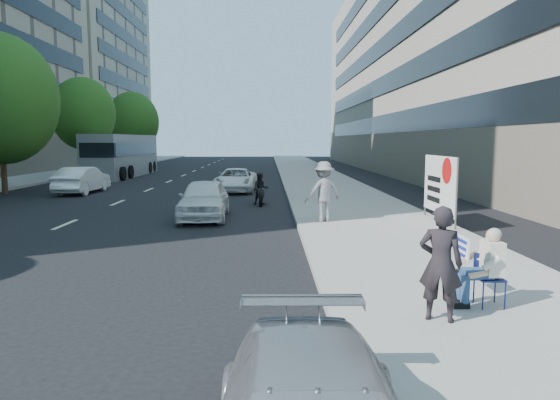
{
  "coord_description": "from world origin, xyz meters",
  "views": [
    {
      "loc": [
        0.45,
        -9.0,
        2.87
      ],
      "look_at": [
        0.73,
        2.73,
        1.46
      ],
      "focal_mm": 32.0,
      "sensor_mm": 36.0,
      "label": 1
    }
  ],
  "objects_px": {
    "jogger": "(323,191)",
    "bus": "(123,156)",
    "protest_banner": "(440,184)",
    "white_sedan_mid": "(82,180)",
    "white_sedan_near": "(204,199)",
    "motorcycle": "(261,190)",
    "pedestrian_woman": "(441,264)",
    "seated_protester": "(483,263)",
    "white_sedan_far": "(236,180)"
  },
  "relations": [
    {
      "from": "pedestrian_woman",
      "to": "motorcycle",
      "type": "height_order",
      "value": "pedestrian_woman"
    },
    {
      "from": "seated_protester",
      "to": "white_sedan_near",
      "type": "height_order",
      "value": "seated_protester"
    },
    {
      "from": "jogger",
      "to": "white_sedan_mid",
      "type": "xyz_separation_m",
      "value": [
        -11.96,
        10.73,
        -0.44
      ]
    },
    {
      "from": "protest_banner",
      "to": "motorcycle",
      "type": "bearing_deg",
      "value": 136.54
    },
    {
      "from": "white_sedan_far",
      "to": "bus",
      "type": "height_order",
      "value": "bus"
    },
    {
      "from": "white_sedan_far",
      "to": "bus",
      "type": "xyz_separation_m",
      "value": [
        -9.82,
        12.33,
        0.99
      ]
    },
    {
      "from": "white_sedan_near",
      "to": "bus",
      "type": "distance_m",
      "value": 23.97
    },
    {
      "from": "seated_protester",
      "to": "jogger",
      "type": "height_order",
      "value": "jogger"
    },
    {
      "from": "white_sedan_far",
      "to": "motorcycle",
      "type": "distance_m",
      "value": 5.98
    },
    {
      "from": "pedestrian_woman",
      "to": "protest_banner",
      "type": "relative_size",
      "value": 0.57
    },
    {
      "from": "pedestrian_woman",
      "to": "white_sedan_near",
      "type": "xyz_separation_m",
      "value": [
        -4.95,
        10.98,
        -0.31
      ]
    },
    {
      "from": "jogger",
      "to": "motorcycle",
      "type": "height_order",
      "value": "jogger"
    },
    {
      "from": "jogger",
      "to": "protest_banner",
      "type": "bearing_deg",
      "value": 158.21
    },
    {
      "from": "white_sedan_far",
      "to": "motorcycle",
      "type": "bearing_deg",
      "value": -73.26
    },
    {
      "from": "jogger",
      "to": "pedestrian_woman",
      "type": "bearing_deg",
      "value": 74.37
    },
    {
      "from": "protest_banner",
      "to": "motorcycle",
      "type": "xyz_separation_m",
      "value": [
        -6.06,
        5.74,
        -0.76
      ]
    },
    {
      "from": "motorcycle",
      "to": "seated_protester",
      "type": "bearing_deg",
      "value": -79.05
    },
    {
      "from": "seated_protester",
      "to": "jogger",
      "type": "distance_m",
      "value": 8.83
    },
    {
      "from": "jogger",
      "to": "white_sedan_near",
      "type": "bearing_deg",
      "value": -41.88
    },
    {
      "from": "protest_banner",
      "to": "white_sedan_mid",
      "type": "xyz_separation_m",
      "value": [
        -15.84,
        10.84,
        -0.68
      ]
    },
    {
      "from": "white_sedan_near",
      "to": "white_sedan_mid",
      "type": "height_order",
      "value": "white_sedan_near"
    },
    {
      "from": "white_sedan_far",
      "to": "motorcycle",
      "type": "xyz_separation_m",
      "value": [
        1.48,
        -5.8,
        -0.01
      ]
    },
    {
      "from": "protest_banner",
      "to": "pedestrian_woman",
      "type": "bearing_deg",
      "value": -108.85
    },
    {
      "from": "motorcycle",
      "to": "bus",
      "type": "bearing_deg",
      "value": 117.82
    },
    {
      "from": "seated_protester",
      "to": "white_sedan_far",
      "type": "relative_size",
      "value": 0.28
    },
    {
      "from": "jogger",
      "to": "motorcycle",
      "type": "relative_size",
      "value": 0.99
    },
    {
      "from": "bus",
      "to": "protest_banner",
      "type": "bearing_deg",
      "value": -52.71
    },
    {
      "from": "white_sedan_near",
      "to": "white_sedan_mid",
      "type": "xyz_separation_m",
      "value": [
        -7.75,
        9.06,
        -0.0
      ]
    },
    {
      "from": "pedestrian_woman",
      "to": "jogger",
      "type": "bearing_deg",
      "value": -62.4
    },
    {
      "from": "pedestrian_woman",
      "to": "white_sedan_near",
      "type": "bearing_deg",
      "value": -42.67
    },
    {
      "from": "motorcycle",
      "to": "white_sedan_near",
      "type": "bearing_deg",
      "value": -121.3
    },
    {
      "from": "jogger",
      "to": "pedestrian_woman",
      "type": "relative_size",
      "value": 1.15
    },
    {
      "from": "bus",
      "to": "pedestrian_woman",
      "type": "bearing_deg",
      "value": -65.47
    },
    {
      "from": "bus",
      "to": "white_sedan_mid",
      "type": "bearing_deg",
      "value": -82.09
    },
    {
      "from": "white_sedan_far",
      "to": "white_sedan_near",
      "type": "bearing_deg",
      "value": -90.82
    },
    {
      "from": "pedestrian_woman",
      "to": "white_sedan_mid",
      "type": "bearing_deg",
      "value": -34.58
    },
    {
      "from": "protest_banner",
      "to": "motorcycle",
      "type": "relative_size",
      "value": 1.49
    },
    {
      "from": "jogger",
      "to": "bus",
      "type": "relative_size",
      "value": 0.17
    },
    {
      "from": "seated_protester",
      "to": "white_sedan_near",
      "type": "bearing_deg",
      "value": 119.65
    },
    {
      "from": "pedestrian_woman",
      "to": "motorcycle",
      "type": "relative_size",
      "value": 0.86
    },
    {
      "from": "jogger",
      "to": "white_sedan_near",
      "type": "xyz_separation_m",
      "value": [
        -4.21,
        1.68,
        -0.44
      ]
    },
    {
      "from": "protest_banner",
      "to": "white_sedan_mid",
      "type": "height_order",
      "value": "protest_banner"
    },
    {
      "from": "motorcycle",
      "to": "bus",
      "type": "distance_m",
      "value": 21.38
    },
    {
      "from": "white_sedan_mid",
      "to": "motorcycle",
      "type": "bearing_deg",
      "value": 155.21
    },
    {
      "from": "pedestrian_woman",
      "to": "motorcycle",
      "type": "xyz_separation_m",
      "value": [
        -2.92,
        14.94,
        -0.39
      ]
    },
    {
      "from": "protest_banner",
      "to": "white_sedan_mid",
      "type": "relative_size",
      "value": 0.7
    },
    {
      "from": "motorcycle",
      "to": "bus",
      "type": "relative_size",
      "value": 0.17
    },
    {
      "from": "jogger",
      "to": "white_sedan_mid",
      "type": "distance_m",
      "value": 16.08
    },
    {
      "from": "white_sedan_far",
      "to": "pedestrian_woman",
      "type": "bearing_deg",
      "value": -75.61
    },
    {
      "from": "seated_protester",
      "to": "bus",
      "type": "bearing_deg",
      "value": 115.06
    }
  ]
}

